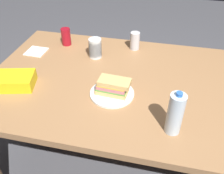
{
  "coord_description": "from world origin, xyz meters",
  "views": [
    {
      "loc": [
        0.18,
        -1.15,
        1.6
      ],
      "look_at": [
        -0.05,
        -0.14,
        0.79
      ],
      "focal_mm": 39.53,
      "sensor_mm": 36.0,
      "label": 1
    }
  ],
  "objects_px": {
    "paper_plate": "(112,93)",
    "chip_bag": "(13,81)",
    "soda_can_silver": "(135,41)",
    "sandwich": "(113,87)",
    "soda_can_red": "(66,37)",
    "plastic_cup_stack": "(95,48)",
    "dining_table": "(125,92)",
    "water_bottle_tall": "(175,114)"
  },
  "relations": [
    {
      "from": "soda_can_red",
      "to": "plastic_cup_stack",
      "type": "xyz_separation_m",
      "value": [
        0.25,
        -0.12,
        0.0
      ]
    },
    {
      "from": "soda_can_red",
      "to": "soda_can_silver",
      "type": "distance_m",
      "value": 0.49
    },
    {
      "from": "plastic_cup_stack",
      "to": "soda_can_silver",
      "type": "distance_m",
      "value": 0.29
    },
    {
      "from": "paper_plate",
      "to": "water_bottle_tall",
      "type": "relative_size",
      "value": 1.08
    },
    {
      "from": "paper_plate",
      "to": "sandwich",
      "type": "bearing_deg",
      "value": 22.48
    },
    {
      "from": "soda_can_red",
      "to": "dining_table",
      "type": "bearing_deg",
      "value": -35.09
    },
    {
      "from": "paper_plate",
      "to": "sandwich",
      "type": "distance_m",
      "value": 0.05
    },
    {
      "from": "sandwich",
      "to": "soda_can_red",
      "type": "bearing_deg",
      "value": 132.94
    },
    {
      "from": "dining_table",
      "to": "chip_bag",
      "type": "relative_size",
      "value": 7.12
    },
    {
      "from": "dining_table",
      "to": "water_bottle_tall",
      "type": "relative_size",
      "value": 7.32
    },
    {
      "from": "soda_can_red",
      "to": "soda_can_silver",
      "type": "height_order",
      "value": "same"
    },
    {
      "from": "sandwich",
      "to": "soda_can_silver",
      "type": "xyz_separation_m",
      "value": [
        0.04,
        0.53,
        0.01
      ]
    },
    {
      "from": "dining_table",
      "to": "soda_can_red",
      "type": "xyz_separation_m",
      "value": [
        -0.5,
        0.35,
        0.14
      ]
    },
    {
      "from": "soda_can_red",
      "to": "plastic_cup_stack",
      "type": "relative_size",
      "value": 0.93
    },
    {
      "from": "sandwich",
      "to": "plastic_cup_stack",
      "type": "distance_m",
      "value": 0.41
    },
    {
      "from": "dining_table",
      "to": "paper_plate",
      "type": "bearing_deg",
      "value": -109.48
    },
    {
      "from": "plastic_cup_stack",
      "to": "chip_bag",
      "type": "bearing_deg",
      "value": -131.29
    },
    {
      "from": "sandwich",
      "to": "soda_can_red",
      "type": "height_order",
      "value": "soda_can_red"
    },
    {
      "from": "paper_plate",
      "to": "water_bottle_tall",
      "type": "xyz_separation_m",
      "value": [
        0.33,
        -0.2,
        0.1
      ]
    },
    {
      "from": "soda_can_silver",
      "to": "sandwich",
      "type": "bearing_deg",
      "value": -94.02
    },
    {
      "from": "paper_plate",
      "to": "water_bottle_tall",
      "type": "distance_m",
      "value": 0.39
    },
    {
      "from": "sandwich",
      "to": "water_bottle_tall",
      "type": "relative_size",
      "value": 0.84
    },
    {
      "from": "soda_can_red",
      "to": "water_bottle_tall",
      "type": "distance_m",
      "value": 1.04
    },
    {
      "from": "sandwich",
      "to": "chip_bag",
      "type": "relative_size",
      "value": 0.82
    },
    {
      "from": "dining_table",
      "to": "sandwich",
      "type": "distance_m",
      "value": 0.2
    },
    {
      "from": "sandwich",
      "to": "dining_table",
      "type": "bearing_deg",
      "value": 71.76
    },
    {
      "from": "paper_plate",
      "to": "soda_can_red",
      "type": "distance_m",
      "value": 0.67
    },
    {
      "from": "dining_table",
      "to": "plastic_cup_stack",
      "type": "distance_m",
      "value": 0.37
    },
    {
      "from": "dining_table",
      "to": "plastic_cup_stack",
      "type": "height_order",
      "value": "plastic_cup_stack"
    },
    {
      "from": "paper_plate",
      "to": "soda_can_red",
      "type": "height_order",
      "value": "soda_can_red"
    },
    {
      "from": "soda_can_red",
      "to": "chip_bag",
      "type": "distance_m",
      "value": 0.55
    },
    {
      "from": "plastic_cup_stack",
      "to": "soda_can_silver",
      "type": "height_order",
      "value": "plastic_cup_stack"
    },
    {
      "from": "paper_plate",
      "to": "plastic_cup_stack",
      "type": "relative_size",
      "value": 1.84
    },
    {
      "from": "soda_can_red",
      "to": "chip_bag",
      "type": "bearing_deg",
      "value": -101.59
    },
    {
      "from": "water_bottle_tall",
      "to": "plastic_cup_stack",
      "type": "xyz_separation_m",
      "value": [
        -0.52,
        0.56,
        -0.04
      ]
    },
    {
      "from": "paper_plate",
      "to": "soda_can_silver",
      "type": "height_order",
      "value": "soda_can_silver"
    },
    {
      "from": "sandwich",
      "to": "water_bottle_tall",
      "type": "bearing_deg",
      "value": -31.33
    },
    {
      "from": "water_bottle_tall",
      "to": "chip_bag",
      "type": "bearing_deg",
      "value": 170.61
    },
    {
      "from": "paper_plate",
      "to": "chip_bag",
      "type": "bearing_deg",
      "value": -175.03
    },
    {
      "from": "dining_table",
      "to": "soda_can_red",
      "type": "bearing_deg",
      "value": 144.91
    },
    {
      "from": "paper_plate",
      "to": "plastic_cup_stack",
      "type": "distance_m",
      "value": 0.42
    },
    {
      "from": "plastic_cup_stack",
      "to": "soda_can_silver",
      "type": "relative_size",
      "value": 1.07
    }
  ]
}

